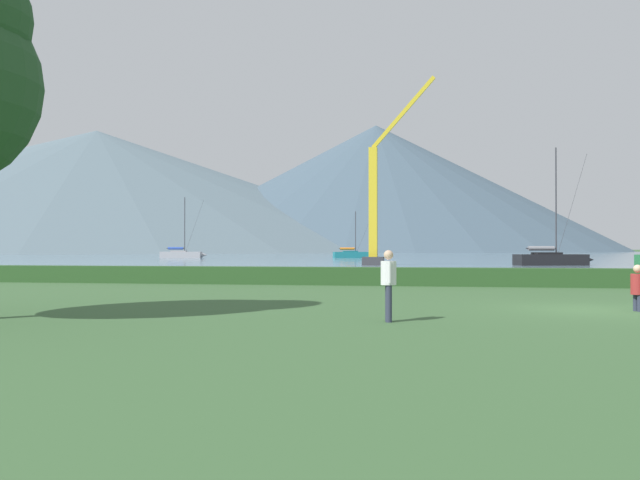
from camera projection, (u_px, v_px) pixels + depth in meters
The scene contains 11 objects.
ground_plane at pixel (593, 310), 18.22m from camera, with size 1000.00×1000.00×0.00m, color #385B33.
harbor_water at pixel (454, 255), 153.19m from camera, with size 320.00×246.00×0.00m, color slate.
hedge_line at pixel (534, 277), 29.06m from camera, with size 80.00×1.20×0.81m, color #284C23.
sailboat_slip_1 at pixel (182, 254), 106.95m from camera, with size 7.60×3.31×9.76m.
sailboat_slip_5 at pixel (353, 254), 109.23m from camera, with size 7.25×3.92×7.63m.
sailboat_slip_6 at pixel (552, 258), 63.71m from camera, with size 7.85×4.05×11.28m.
person_seated_viewer at pixel (638, 286), 17.85m from camera, with size 0.36×0.55×1.25m.
person_standing_walker at pixel (389, 280), 15.33m from camera, with size 0.36×0.56×1.65m.
dock_crane at pixel (376, 210), 64.33m from camera, with size 6.96×2.00×18.07m.
distant_hill_west_ridge at pixel (96, 191), 325.54m from camera, with size 342.00×342.00×58.84m, color slate.
distant_hill_central_peak at pixel (376, 188), 312.53m from camera, with size 220.61×220.61×59.00m, color #425666.
Camera 1 is at (-4.24, -19.25, 1.71)m, focal length 37.48 mm.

